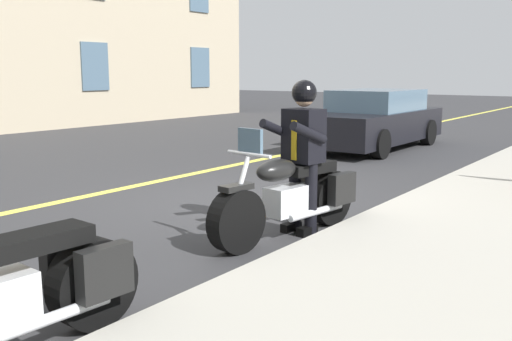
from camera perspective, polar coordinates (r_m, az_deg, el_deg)
name	(u,v)px	position (r m, az deg, el deg)	size (l,w,h in m)	color
ground_plane	(231,203)	(8.09, -2.49, -3.24)	(80.00, 80.00, 0.00)	#333335
lane_center_stripe	(134,186)	(9.44, -12.04, -1.53)	(60.00, 0.16, 0.01)	#E5DB4C
motorcycle_main	(291,197)	(6.40, 3.53, -2.60)	(2.22, 0.79, 1.26)	black
rider_main	(303,143)	(6.45, 4.67, 2.74)	(0.68, 0.61, 1.74)	black
car_silver	(374,120)	(14.07, 11.66, 4.98)	(4.60, 1.92, 1.40)	black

